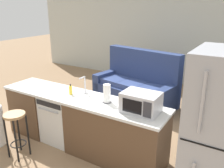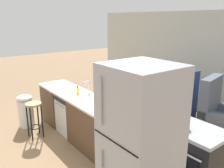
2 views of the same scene
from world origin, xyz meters
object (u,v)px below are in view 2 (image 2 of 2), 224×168
object	(u,v)px
kettle	(182,122)
armchair	(218,117)
bar_stool	(34,113)
couch	(158,98)
trash_bin	(26,110)
stove_range	(195,158)
soap_bottle	(78,91)
paper_towel_roll	(98,96)
microwave	(116,106)
dishwasher	(73,113)
refrigerator	(140,151)

from	to	relation	value
kettle	armchair	distance (m)	2.17
bar_stool	couch	bearing A→B (deg)	78.53
bar_stool	trash_bin	distance (m)	0.66
stove_range	soap_bottle	distance (m)	2.50
stove_range	trash_bin	bearing A→B (deg)	-159.96
soap_bottle	armchair	world-z (taller)	armchair
armchair	paper_towel_roll	bearing A→B (deg)	-112.50
microwave	bar_stool	xyz separation A→B (m)	(-1.73, -0.74, -0.50)
soap_bottle	kettle	bearing A→B (deg)	10.50
paper_towel_roll	trash_bin	bearing A→B (deg)	-156.94
microwave	bar_stool	size ratio (longest dim) A/B	0.68
stove_range	soap_bottle	world-z (taller)	soap_bottle
dishwasher	microwave	bearing A→B (deg)	-0.05
refrigerator	soap_bottle	size ratio (longest dim) A/B	11.04
refrigerator	couch	distance (m)	3.64
refrigerator	microwave	world-z (taller)	refrigerator
dishwasher	armchair	xyz separation A→B (m)	(1.90, 2.43, -0.07)
dishwasher	soap_bottle	bearing A→B (deg)	3.20
soap_bottle	trash_bin	distance (m)	1.46
soap_bottle	kettle	distance (m)	2.25
dishwasher	paper_towel_roll	bearing A→B (deg)	2.50
soap_bottle	microwave	bearing A→B (deg)	-0.62
armchair	couch	bearing A→B (deg)	-173.75
refrigerator	trash_bin	distance (m)	3.54
bar_stool	trash_bin	xyz separation A→B (m)	(-0.64, 0.02, -0.16)
paper_towel_roll	armchair	xyz separation A→B (m)	(0.99, 2.39, -0.69)
dishwasher	armchair	distance (m)	3.08
stove_range	kettle	xyz separation A→B (m)	(-0.17, -0.13, 0.53)
microwave	armchair	size ratio (longest dim) A/B	0.42
stove_range	bar_stool	bearing A→B (deg)	-155.64
microwave	couch	xyz separation A→B (m)	(-1.12, 2.26, -0.65)
stove_range	couch	world-z (taller)	couch
armchair	soap_bottle	bearing A→B (deg)	-124.73
couch	microwave	bearing A→B (deg)	-63.63
stove_range	microwave	distance (m)	1.38
bar_stool	soap_bottle	bearing A→B (deg)	57.98
bar_stool	kettle	bearing A→B (deg)	23.46
armchair	stove_range	bearing A→B (deg)	-69.52
refrigerator	trash_bin	size ratio (longest dim) A/B	2.62
kettle	armchair	bearing A→B (deg)	104.99
soap_bottle	bar_stool	xyz separation A→B (m)	(-0.47, -0.76, -0.44)
paper_towel_roll	bar_stool	xyz separation A→B (m)	(-1.16, -0.78, -0.50)
kettle	couch	bearing A→B (deg)	138.47
dishwasher	bar_stool	size ratio (longest dim) A/B	1.14
bar_stool	armchair	bearing A→B (deg)	55.90
stove_range	trash_bin	world-z (taller)	stove_range
stove_range	refrigerator	size ratio (longest dim) A/B	0.46
dishwasher	soap_bottle	distance (m)	0.59
paper_towel_roll	armchair	distance (m)	2.68
bar_stool	armchair	size ratio (longest dim) A/B	0.62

